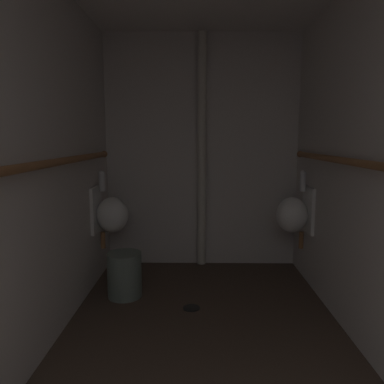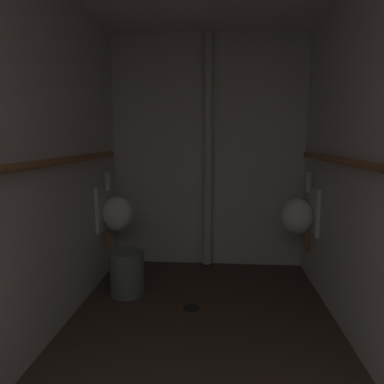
{
  "view_description": "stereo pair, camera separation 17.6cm",
  "coord_description": "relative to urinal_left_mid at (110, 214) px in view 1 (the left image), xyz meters",
  "views": [
    {
      "loc": [
        -0.05,
        -0.21,
        1.39
      ],
      "look_at": [
        -0.09,
        2.59,
        0.97
      ],
      "focal_mm": 33.67,
      "sensor_mm": 36.0,
      "label": 1
    },
    {
      "loc": [
        0.12,
        -0.21,
        1.39
      ],
      "look_at": [
        -0.09,
        2.59,
        0.97
      ],
      "focal_mm": 33.67,
      "sensor_mm": 36.0,
      "label": 2
    }
  ],
  "objects": [
    {
      "name": "wall_back",
      "position": [
        0.88,
        0.56,
        0.56
      ],
      "size": [
        2.18,
        0.06,
        2.48
      ],
      "primitive_type": "cube",
      "color": "silver",
      "rests_on": "ground"
    },
    {
      "name": "waste_bin",
      "position": [
        0.19,
        -0.34,
        -0.48
      ],
      "size": [
        0.3,
        0.3,
        0.4
      ],
      "primitive_type": "cylinder",
      "color": "slate",
      "rests_on": "ground"
    },
    {
      "name": "floor",
      "position": [
        0.88,
        -1.31,
        -0.72
      ],
      "size": [
        2.18,
        3.8,
        0.08
      ],
      "primitive_type": "cube",
      "color": "#47382D",
      "rests_on": "ground"
    },
    {
      "name": "wall_left",
      "position": [
        -0.18,
        -1.31,
        0.56
      ],
      "size": [
        0.06,
        3.8,
        2.48
      ],
      "primitive_type": "cube",
      "color": "silver",
      "rests_on": "ground"
    },
    {
      "name": "urinal_left_mid",
      "position": [
        0.0,
        0.0,
        0.0
      ],
      "size": [
        0.32,
        0.3,
        0.76
      ],
      "color": "white"
    },
    {
      "name": "standpipe_back_wall",
      "position": [
        0.88,
        0.45,
        0.56
      ],
      "size": [
        0.09,
        0.09,
        2.43
      ],
      "primitive_type": "cylinder",
      "color": "beige",
      "rests_on": "ground"
    },
    {
      "name": "floor_drain",
      "position": [
        0.79,
        -0.56,
        -0.67
      ],
      "size": [
        0.14,
        0.14,
        0.01
      ],
      "primitive_type": "cylinder",
      "color": "black",
      "rests_on": "ground"
    },
    {
      "name": "supply_pipe_right",
      "position": [
        1.85,
        -1.27,
        0.56
      ],
      "size": [
        0.06,
        3.06,
        0.06
      ],
      "color": "#936038"
    },
    {
      "name": "urinal_right_mid",
      "position": [
        1.76,
        0.02,
        0.0
      ],
      "size": [
        0.32,
        0.3,
        0.76
      ],
      "color": "white"
    },
    {
      "name": "supply_pipe_left",
      "position": [
        -0.09,
        -1.28,
        0.56
      ],
      "size": [
        0.06,
        3.02,
        0.06
      ],
      "color": "#936038"
    }
  ]
}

